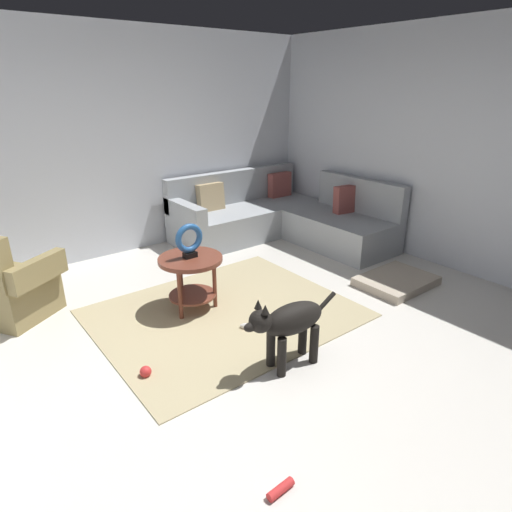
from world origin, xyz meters
name	(u,v)px	position (x,y,z in m)	size (l,w,h in m)	color
ground_plane	(258,358)	(0.00, 0.00, -0.05)	(6.00, 6.00, 0.10)	silver
wall_back	(106,146)	(0.00, 2.94, 1.35)	(6.00, 0.12, 2.70)	silver
wall_right	(470,152)	(2.94, 0.00, 1.35)	(0.12, 6.00, 2.70)	silver
area_rug	(225,313)	(0.15, 0.70, 0.01)	(2.30, 1.90, 0.01)	tan
sectional_couch	(281,218)	(1.99, 2.01, 0.29)	(2.20, 2.25, 0.88)	#9EA3A8
armchair	(7,287)	(-1.45, 1.85, 0.32)	(0.94, 1.00, 0.88)	olive
side_table	(191,269)	(-0.04, 0.97, 0.42)	(0.60, 0.60, 0.54)	brown
torus_sculpture	(189,240)	(-0.04, 0.97, 0.71)	(0.28, 0.08, 0.33)	black
dog_bed_mat	(396,281)	(1.98, 0.08, 0.04)	(0.80, 0.60, 0.09)	#B2A38E
dog	(289,323)	(0.08, -0.28, 0.38)	(0.85, 0.26, 0.63)	black
dog_toy_ball	(146,372)	(-0.85, 0.27, 0.04)	(0.09, 0.09, 0.09)	red
dog_toy_rope	(281,489)	(-0.71, -1.10, 0.03)	(0.05, 0.05, 0.17)	red
dog_toy_bone	(250,327)	(0.16, 0.32, 0.03)	(0.18, 0.06, 0.06)	silver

